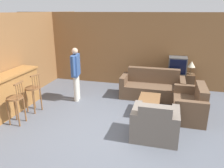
# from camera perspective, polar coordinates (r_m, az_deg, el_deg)

# --- Properties ---
(ground_plane) EXTENTS (24.00, 24.00, 0.00)m
(ground_plane) POSITION_cam_1_polar(r_m,az_deg,el_deg) (5.14, -0.46, -12.44)
(ground_plane) COLOR #565B66
(wall_back) EXTENTS (9.40, 0.08, 2.60)m
(wall_back) POSITION_cam_1_polar(r_m,az_deg,el_deg) (7.95, 6.21, 8.78)
(wall_back) COLOR olive
(wall_back) RESTS_ON ground_plane
(wall_left) EXTENTS (0.08, 8.50, 2.60)m
(wall_left) POSITION_cam_1_polar(r_m,az_deg,el_deg) (7.16, -23.58, 6.23)
(wall_left) COLOR olive
(wall_left) RESTS_ON ground_plane
(bar_counter) EXTENTS (0.55, 2.36, 1.07)m
(bar_counter) POSITION_cam_1_polar(r_m,az_deg,el_deg) (6.37, -26.02, -2.70)
(bar_counter) COLOR #A87038
(bar_counter) RESTS_ON ground_plane
(bar_chair_near) EXTENTS (0.39, 0.39, 1.08)m
(bar_chair_near) POSITION_cam_1_polar(r_m,az_deg,el_deg) (5.73, -23.85, -4.19)
(bar_chair_near) COLOR brown
(bar_chair_near) RESTS_ON ground_plane
(bar_chair_mid) EXTENTS (0.45, 0.45, 1.08)m
(bar_chair_mid) POSITION_cam_1_polar(r_m,az_deg,el_deg) (6.26, -19.89, -1.79)
(bar_chair_mid) COLOR brown
(bar_chair_mid) RESTS_ON ground_plane
(couch_far) EXTENTS (1.96, 0.83, 0.90)m
(couch_far) POSITION_cam_1_polar(r_m,az_deg,el_deg) (7.06, 10.44, -0.94)
(couch_far) COLOR brown
(couch_far) RESTS_ON ground_plane
(armchair_near) EXTENTS (0.99, 0.79, 0.87)m
(armchair_near) POSITION_cam_1_polar(r_m,az_deg,el_deg) (4.86, 11.11, -10.45)
(armchair_near) COLOR #70665B
(armchair_near) RESTS_ON ground_plane
(loveseat_right) EXTENTS (0.76, 1.34, 0.86)m
(loveseat_right) POSITION_cam_1_polar(r_m,az_deg,el_deg) (6.05, 19.80, -5.23)
(loveseat_right) COLOR brown
(loveseat_right) RESTS_ON ground_plane
(coffee_table) EXTENTS (0.55, 0.86, 0.44)m
(coffee_table) POSITION_cam_1_polar(r_m,az_deg,el_deg) (5.94, 9.73, -4.28)
(coffee_table) COLOR brown
(coffee_table) RESTS_ON ground_plane
(tv_unit) EXTENTS (1.17, 0.44, 0.63)m
(tv_unit) POSITION_cam_1_polar(r_m,az_deg,el_deg) (7.82, 16.34, 0.51)
(tv_unit) COLOR #513823
(tv_unit) RESTS_ON ground_plane
(tv) EXTENTS (0.59, 0.48, 0.56)m
(tv) POSITION_cam_1_polar(r_m,az_deg,el_deg) (7.66, 16.75, 4.71)
(tv) COLOR #4C4C4C
(tv) RESTS_ON tv_unit
(table_lamp) EXTENTS (0.25, 0.25, 0.44)m
(table_lamp) POSITION_cam_1_polar(r_m,az_deg,el_deg) (7.68, 20.07, 4.75)
(table_lamp) COLOR brown
(table_lamp) RESTS_ON tv_unit
(person_by_window) EXTENTS (0.27, 0.60, 1.63)m
(person_by_window) POSITION_cam_1_polar(r_m,az_deg,el_deg) (6.62, -9.41, 3.19)
(person_by_window) COLOR silver
(person_by_window) RESTS_ON ground_plane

